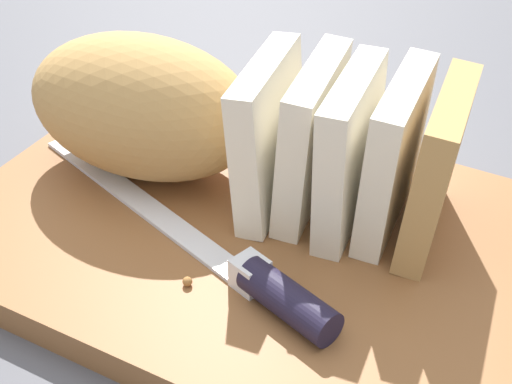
% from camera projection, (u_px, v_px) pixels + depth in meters
% --- Properties ---
extents(ground_plane, '(3.00, 3.00, 0.00)m').
position_uv_depth(ground_plane, '(256.00, 252.00, 0.54)').
color(ground_plane, '#4C4C51').
extents(cutting_board, '(0.42, 0.29, 0.02)m').
position_uv_depth(cutting_board, '(256.00, 239.00, 0.53)').
color(cutting_board, brown).
rests_on(cutting_board, ground_plane).
extents(bread_loaf, '(0.33, 0.14, 0.11)m').
position_uv_depth(bread_loaf, '(213.00, 121.00, 0.54)').
color(bread_loaf, tan).
rests_on(bread_loaf, cutting_board).
extents(bread_knife, '(0.29, 0.12, 0.02)m').
position_uv_depth(bread_knife, '(247.00, 273.00, 0.48)').
color(bread_knife, silver).
rests_on(bread_knife, cutting_board).
extents(crumb_near_knife, '(0.01, 0.01, 0.01)m').
position_uv_depth(crumb_near_knife, '(187.00, 281.00, 0.48)').
color(crumb_near_knife, '#996633').
rests_on(crumb_near_knife, cutting_board).
extents(crumb_near_loaf, '(0.01, 0.01, 0.01)m').
position_uv_depth(crumb_near_loaf, '(262.00, 196.00, 0.55)').
color(crumb_near_loaf, '#996633').
rests_on(crumb_near_loaf, cutting_board).
extents(crumb_stray_left, '(0.00, 0.00, 0.00)m').
position_uv_depth(crumb_stray_left, '(341.00, 225.00, 0.53)').
color(crumb_stray_left, '#996633').
rests_on(crumb_stray_left, cutting_board).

